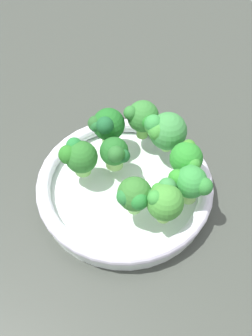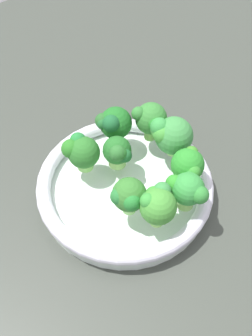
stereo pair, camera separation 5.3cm
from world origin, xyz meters
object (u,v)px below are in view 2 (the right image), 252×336
(broccoli_floret_1, at_px, (188,189))
(broccoli_floret_7, at_px, (114,124))
(broccoli_floret_3, at_px, (158,204))
(broccoli_floret_5, at_px, (117,153))
(broccoli_floret_6, at_px, (188,165))
(broccoli_floret_0, at_px, (129,196))
(broccoli_floret_8, at_px, (171,135))
(bowl, at_px, (126,188))
(broccoli_floret_4, at_px, (82,152))
(broccoli_floret_2, at_px, (151,119))

(broccoli_floret_1, height_order, broccoli_floret_7, broccoli_floret_7)
(broccoli_floret_1, relative_size, broccoli_floret_3, 0.97)
(broccoli_floret_5, bearing_deg, broccoli_floret_3, -11.28)
(broccoli_floret_3, relative_size, broccoli_floret_6, 1.04)
(broccoli_floret_0, relative_size, broccoli_floret_7, 0.93)
(broccoli_floret_6, relative_size, broccoli_floret_8, 0.91)
(bowl, xyz_separation_m, broccoli_floret_1, (0.09, 0.04, 0.06))
(broccoli_floret_6, bearing_deg, broccoli_floret_4, -141.30)
(broccoli_floret_7, bearing_deg, broccoli_floret_5, -35.01)
(broccoli_floret_3, bearing_deg, broccoli_floret_5, 168.72)
(broccoli_floret_2, relative_size, broccoli_floret_8, 1.01)
(broccoli_floret_0, bearing_deg, broccoli_floret_3, 27.75)
(broccoli_floret_2, distance_m, broccoli_floret_7, 0.06)
(broccoli_floret_5, bearing_deg, broccoli_floret_1, 13.02)
(bowl, relative_size, broccoli_floret_5, 4.93)
(broccoli_floret_8, bearing_deg, bowl, -91.56)
(broccoli_floret_2, bearing_deg, broccoli_floret_6, -10.70)
(broccoli_floret_5, bearing_deg, broccoli_floret_6, 33.69)
(broccoli_floret_0, bearing_deg, broccoli_floret_2, 125.70)
(broccoli_floret_5, bearing_deg, broccoli_floret_7, 144.99)
(broccoli_floret_0, distance_m, broccoli_floret_1, 0.08)
(broccoli_floret_2, xyz_separation_m, broccoli_floret_7, (-0.03, -0.05, -0.00))
(broccoli_floret_3, height_order, broccoli_floret_7, broccoli_floret_7)
(bowl, bearing_deg, broccoli_floret_1, 21.57)
(broccoli_floret_2, bearing_deg, broccoli_floret_0, -54.30)
(bowl, height_order, broccoli_floret_8, broccoli_floret_8)
(broccoli_floret_1, xyz_separation_m, broccoli_floret_7, (-0.17, 0.00, 0.00))
(broccoli_floret_2, height_order, broccoli_floret_3, broccoli_floret_2)
(broccoli_floret_0, relative_size, broccoli_floret_5, 1.12)
(broccoli_floret_1, relative_size, broccoli_floret_4, 1.08)
(broccoli_floret_0, height_order, broccoli_floret_6, same)
(broccoli_floret_5, xyz_separation_m, broccoli_floret_6, (0.09, 0.06, 0.01))
(broccoli_floret_1, xyz_separation_m, broccoli_floret_6, (-0.03, 0.03, -0.00))
(broccoli_floret_4, xyz_separation_m, broccoli_floret_6, (0.13, 0.10, 0.00))
(broccoli_floret_4, bearing_deg, broccoli_floret_8, 60.87)
(broccoli_floret_1, height_order, broccoli_floret_2, broccoli_floret_2)
(broccoli_floret_3, bearing_deg, broccoli_floret_7, 161.19)
(broccoli_floret_0, bearing_deg, broccoli_floret_6, 81.88)
(broccoli_floret_1, bearing_deg, broccoli_floret_2, 158.56)
(bowl, distance_m, broccoli_floret_7, 0.10)
(broccoli_floret_0, height_order, broccoli_floret_8, broccoli_floret_8)
(broccoli_floret_2, bearing_deg, broccoli_floret_3, -39.59)
(broccoli_floret_4, distance_m, broccoli_floret_7, 0.07)
(broccoli_floret_6, bearing_deg, broccoli_floret_7, -167.66)
(broccoli_floret_3, xyz_separation_m, broccoli_floret_6, (-0.02, 0.08, -0.00))
(bowl, relative_size, broccoli_floret_3, 4.24)
(bowl, bearing_deg, broccoli_floret_5, 165.46)
(bowl, xyz_separation_m, broccoli_floret_7, (-0.07, 0.04, 0.06))
(broccoli_floret_4, xyz_separation_m, broccoli_floret_8, (0.07, 0.12, 0.01))
(broccoli_floret_2, distance_m, broccoli_floret_6, 0.10)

